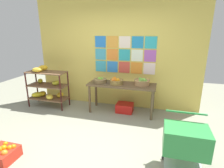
{
  "coord_description": "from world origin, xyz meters",
  "views": [
    {
      "loc": [
        1.14,
        -2.54,
        1.94
      ],
      "look_at": [
        0.11,
        1.2,
        0.79
      ],
      "focal_mm": 28.67,
      "sensor_mm": 36.0,
      "label": 1
    }
  ],
  "objects_px": {
    "banana_shelf_unit": "(47,86)",
    "display_table": "(122,88)",
    "fruit_basket_right": "(142,82)",
    "orange_crate_foreground": "(3,154)",
    "produce_crate_under_table": "(125,108)",
    "fruit_basket_back_right": "(116,81)",
    "shopping_cart": "(185,142)",
    "fruit_basket_back_left": "(100,80)"
  },
  "relations": [
    {
      "from": "banana_shelf_unit",
      "to": "display_table",
      "type": "relative_size",
      "value": 0.67
    },
    {
      "from": "display_table",
      "to": "fruit_basket_right",
      "type": "relative_size",
      "value": 4.31
    },
    {
      "from": "orange_crate_foreground",
      "to": "produce_crate_under_table",
      "type": "bearing_deg",
      "value": 56.4
    },
    {
      "from": "fruit_basket_back_right",
      "to": "fruit_basket_right",
      "type": "xyz_separation_m",
      "value": [
        0.6,
        0.1,
        0.01
      ]
    },
    {
      "from": "fruit_basket_right",
      "to": "shopping_cart",
      "type": "height_order",
      "value": "fruit_basket_right"
    },
    {
      "from": "fruit_basket_right",
      "to": "produce_crate_under_table",
      "type": "distance_m",
      "value": 0.81
    },
    {
      "from": "display_table",
      "to": "fruit_basket_back_left",
      "type": "distance_m",
      "value": 0.56
    },
    {
      "from": "fruit_basket_back_left",
      "to": "produce_crate_under_table",
      "type": "height_order",
      "value": "fruit_basket_back_left"
    },
    {
      "from": "fruit_basket_back_left",
      "to": "orange_crate_foreground",
      "type": "xyz_separation_m",
      "value": [
        -0.87,
        -2.16,
        -0.68
      ]
    },
    {
      "from": "banana_shelf_unit",
      "to": "fruit_basket_back_right",
      "type": "height_order",
      "value": "banana_shelf_unit"
    },
    {
      "from": "fruit_basket_back_right",
      "to": "produce_crate_under_table",
      "type": "relative_size",
      "value": 0.81
    },
    {
      "from": "fruit_basket_back_left",
      "to": "shopping_cart",
      "type": "height_order",
      "value": "fruit_basket_back_left"
    },
    {
      "from": "banana_shelf_unit",
      "to": "orange_crate_foreground",
      "type": "bearing_deg",
      "value": -73.96
    },
    {
      "from": "produce_crate_under_table",
      "to": "shopping_cart",
      "type": "height_order",
      "value": "shopping_cart"
    },
    {
      "from": "banana_shelf_unit",
      "to": "display_table",
      "type": "bearing_deg",
      "value": 3.71
    },
    {
      "from": "fruit_basket_back_left",
      "to": "produce_crate_under_table",
      "type": "distance_m",
      "value": 0.92
    },
    {
      "from": "fruit_basket_right",
      "to": "produce_crate_under_table",
      "type": "bearing_deg",
      "value": -178.12
    },
    {
      "from": "orange_crate_foreground",
      "to": "shopping_cart",
      "type": "height_order",
      "value": "shopping_cart"
    },
    {
      "from": "produce_crate_under_table",
      "to": "fruit_basket_right",
      "type": "bearing_deg",
      "value": 1.88
    },
    {
      "from": "fruit_basket_back_right",
      "to": "display_table",
      "type": "bearing_deg",
      "value": 21.46
    },
    {
      "from": "display_table",
      "to": "fruit_basket_right",
      "type": "xyz_separation_m",
      "value": [
        0.47,
        0.05,
        0.17
      ]
    },
    {
      "from": "fruit_basket_right",
      "to": "shopping_cart",
      "type": "bearing_deg",
      "value": -65.06
    },
    {
      "from": "display_table",
      "to": "fruit_basket_back_left",
      "type": "bearing_deg",
      "value": -177.5
    },
    {
      "from": "banana_shelf_unit",
      "to": "fruit_basket_right",
      "type": "distance_m",
      "value": 2.49
    },
    {
      "from": "banana_shelf_unit",
      "to": "produce_crate_under_table",
      "type": "height_order",
      "value": "banana_shelf_unit"
    },
    {
      "from": "fruit_basket_back_left",
      "to": "orange_crate_foreground",
      "type": "distance_m",
      "value": 2.43
    },
    {
      "from": "fruit_basket_back_right",
      "to": "fruit_basket_back_left",
      "type": "relative_size",
      "value": 1.01
    },
    {
      "from": "banana_shelf_unit",
      "to": "fruit_basket_back_right",
      "type": "relative_size",
      "value": 3.3
    },
    {
      "from": "banana_shelf_unit",
      "to": "orange_crate_foreground",
      "type": "relative_size",
      "value": 2.61
    },
    {
      "from": "banana_shelf_unit",
      "to": "orange_crate_foreground",
      "type": "height_order",
      "value": "banana_shelf_unit"
    },
    {
      "from": "fruit_basket_back_right",
      "to": "produce_crate_under_table",
      "type": "xyz_separation_m",
      "value": [
        0.2,
        0.09,
        -0.7
      ]
    },
    {
      "from": "fruit_basket_right",
      "to": "shopping_cart",
      "type": "relative_size",
      "value": 0.46
    },
    {
      "from": "orange_crate_foreground",
      "to": "fruit_basket_right",
      "type": "bearing_deg",
      "value": 50.03
    },
    {
      "from": "fruit_basket_right",
      "to": "fruit_basket_back_left",
      "type": "bearing_deg",
      "value": -175.61
    },
    {
      "from": "produce_crate_under_table",
      "to": "orange_crate_foreground",
      "type": "distance_m",
      "value": 2.68
    },
    {
      "from": "display_table",
      "to": "orange_crate_foreground",
      "type": "bearing_deg",
      "value": -122.72
    },
    {
      "from": "shopping_cart",
      "to": "fruit_basket_back_left",
      "type": "bearing_deg",
      "value": 145.67
    },
    {
      "from": "display_table",
      "to": "fruit_basket_back_left",
      "type": "relative_size",
      "value": 4.97
    },
    {
      "from": "banana_shelf_unit",
      "to": "fruit_basket_back_right",
      "type": "distance_m",
      "value": 1.89
    },
    {
      "from": "fruit_basket_back_left",
      "to": "banana_shelf_unit",
      "type": "bearing_deg",
      "value": -175.84
    },
    {
      "from": "banana_shelf_unit",
      "to": "fruit_basket_back_right",
      "type": "bearing_deg",
      "value": 2.49
    },
    {
      "from": "display_table",
      "to": "produce_crate_under_table",
      "type": "bearing_deg",
      "value": 28.51
    }
  ]
}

